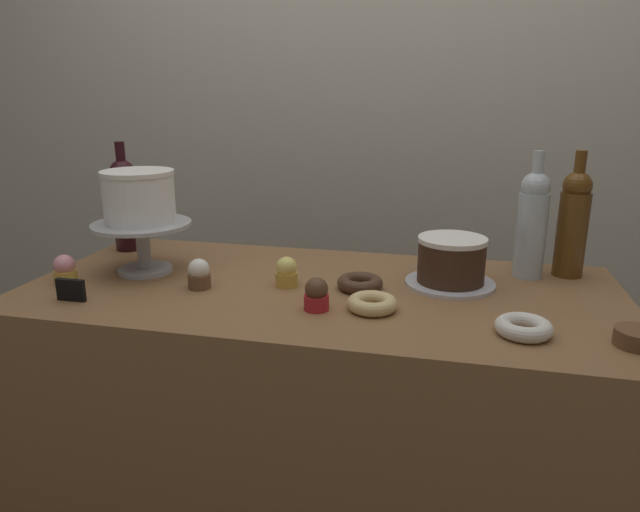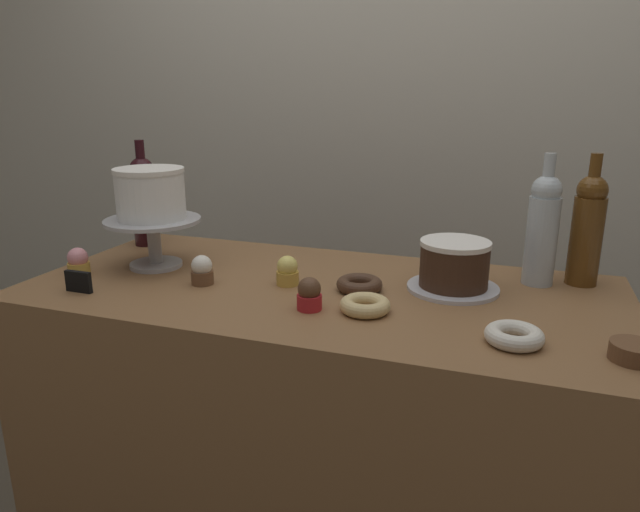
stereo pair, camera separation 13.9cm
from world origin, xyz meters
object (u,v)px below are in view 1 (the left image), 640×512
(cupcake_lemon, at_px, (287,272))
(cookie_stack, at_px, (637,338))
(wine_bottle_dark_red, at_px, (125,203))
(donut_glazed, at_px, (372,303))
(price_sign_chalkboard, at_px, (71,290))
(wine_bottle_clear, at_px, (532,223))
(cake_stand_pedestal, at_px, (143,238))
(cupcake_vanilla, at_px, (199,274))
(white_layer_cake, at_px, (139,197))
(wine_bottle_amber, at_px, (573,222))
(donut_sugar, at_px, (524,327))
(chocolate_round_cake, at_px, (451,260))
(cupcake_chocolate, at_px, (316,295))
(cupcake_strawberry, at_px, (65,270))
(donut_chocolate, at_px, (360,283))

(cupcake_lemon, height_order, cookie_stack, cupcake_lemon)
(wine_bottle_dark_red, xyz_separation_m, donut_glazed, (0.80, -0.33, -0.13))
(wine_bottle_dark_red, relative_size, price_sign_chalkboard, 4.65)
(wine_bottle_dark_red, relative_size, wine_bottle_clear, 1.00)
(cake_stand_pedestal, height_order, wine_bottle_dark_red, wine_bottle_dark_red)
(wine_bottle_clear, distance_m, cupcake_vanilla, 0.85)
(wine_bottle_dark_red, bearing_deg, white_layer_cake, -49.54)
(wine_bottle_amber, relative_size, donut_sugar, 2.91)
(chocolate_round_cake, height_order, price_sign_chalkboard, chocolate_round_cake)
(chocolate_round_cake, bearing_deg, white_layer_cake, -174.62)
(cupcake_chocolate, bearing_deg, wine_bottle_clear, 36.57)
(white_layer_cake, distance_m, cupcake_strawberry, 0.26)
(chocolate_round_cake, relative_size, cupcake_strawberry, 2.26)
(donut_sugar, relative_size, donut_glazed, 1.00)
(cupcake_chocolate, xyz_separation_m, cookie_stack, (0.64, -0.04, -0.02))
(white_layer_cake, bearing_deg, donut_chocolate, -0.62)
(donut_sugar, height_order, cookie_stack, same)
(chocolate_round_cake, xyz_separation_m, donut_chocolate, (-0.21, -0.08, -0.05))
(cupcake_vanilla, bearing_deg, wine_bottle_dark_red, 142.17)
(cupcake_strawberry, bearing_deg, donut_sugar, -3.61)
(wine_bottle_amber, relative_size, cupcake_strawberry, 4.38)
(cupcake_lemon, xyz_separation_m, cupcake_chocolate, (0.11, -0.14, 0.00))
(donut_sugar, distance_m, cookie_stack, 0.20)
(white_layer_cake, bearing_deg, chocolate_round_cake, 5.38)
(chocolate_round_cake, xyz_separation_m, price_sign_chalkboard, (-0.85, -0.31, -0.04))
(cupcake_lemon, distance_m, cupcake_strawberry, 0.56)
(cupcake_chocolate, height_order, cookie_stack, cupcake_chocolate)
(wine_bottle_clear, xyz_separation_m, cupcake_strawberry, (-1.14, -0.33, -0.11))
(cupcake_strawberry, relative_size, price_sign_chalkboard, 1.06)
(cupcake_lemon, xyz_separation_m, donut_chocolate, (0.18, 0.01, -0.02))
(white_layer_cake, bearing_deg, cupcake_chocolate, -17.57)
(price_sign_chalkboard, bearing_deg, cupcake_lemon, 25.59)
(cupcake_lemon, xyz_separation_m, price_sign_chalkboard, (-0.45, -0.22, -0.01))
(wine_bottle_amber, bearing_deg, cookie_stack, -82.94)
(chocolate_round_cake, relative_size, donut_sugar, 1.50)
(cupcake_chocolate, bearing_deg, wine_bottle_dark_red, 152.21)
(wine_bottle_dark_red, bearing_deg, cookie_stack, -16.91)
(donut_sugar, relative_size, donut_chocolate, 1.00)
(wine_bottle_clear, height_order, price_sign_chalkboard, wine_bottle_clear)
(wine_bottle_dark_red, bearing_deg, chocolate_round_cake, -7.11)
(cupcake_chocolate, relative_size, cookie_stack, 0.88)
(cookie_stack, bearing_deg, wine_bottle_clear, 111.57)
(wine_bottle_clear, bearing_deg, cookie_stack, -68.43)
(cupcake_chocolate, distance_m, donut_glazed, 0.12)
(cake_stand_pedestal, distance_m, cupcake_chocolate, 0.54)
(wine_bottle_amber, relative_size, donut_chocolate, 2.91)
(cupcake_vanilla, bearing_deg, cookie_stack, -7.02)
(wine_bottle_dark_red, distance_m, donut_glazed, 0.87)
(cupcake_lemon, height_order, cupcake_vanilla, same)
(cupcake_strawberry, relative_size, cupcake_chocolate, 1.00)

